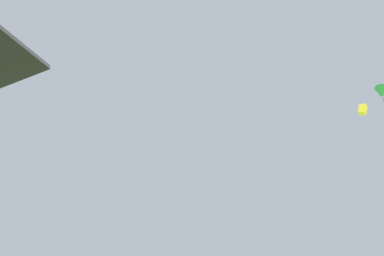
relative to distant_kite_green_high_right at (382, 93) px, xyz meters
name	(u,v)px	position (x,y,z in m)	size (l,w,h in m)	color
distant_kite_green_high_right	(382,93)	(0.00, 0.00, 0.00)	(0.99, 0.97, 2.00)	green
distant_kite_yellow_mid_right	(363,110)	(-2.07, 9.23, 3.22)	(0.74, 0.76, 1.02)	yellow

